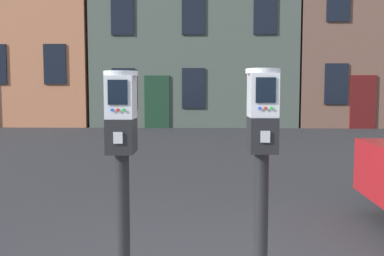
% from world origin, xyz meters
% --- Properties ---
extents(parking_meter_near_kerb, '(0.22, 0.25, 1.46)m').
position_xyz_m(parking_meter_near_kerb, '(-0.70, -0.26, 1.15)').
color(parking_meter_near_kerb, black).
rests_on(parking_meter_near_kerb, sidewalk_slab).
extents(parking_meter_twin_adjacent, '(0.22, 0.25, 1.47)m').
position_xyz_m(parking_meter_twin_adjacent, '(0.19, -0.26, 1.15)').
color(parking_meter_twin_adjacent, black).
rests_on(parking_meter_twin_adjacent, sidewalk_slab).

